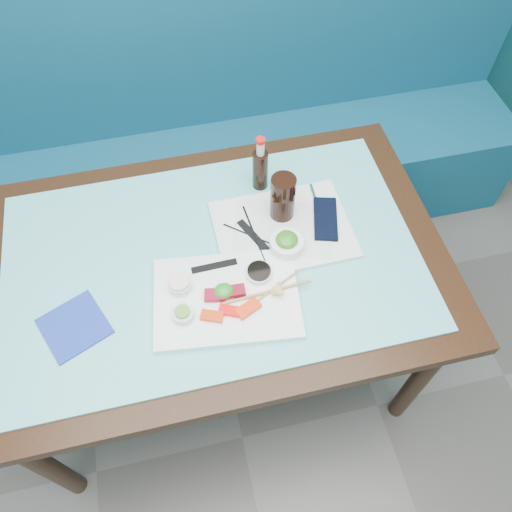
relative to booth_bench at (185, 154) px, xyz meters
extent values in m
cube|color=navy|center=(0.00, -0.07, -0.15)|extent=(3.00, 0.55, 0.45)
cube|color=navy|center=(0.00, 0.15, 0.33)|extent=(3.00, 0.12, 0.95)
cube|color=black|center=(0.00, -0.84, 0.36)|extent=(1.40, 0.90, 0.04)
cylinder|color=black|center=(-0.62, -1.21, -0.02)|extent=(0.06, 0.06, 0.71)
cylinder|color=black|center=(0.62, -1.21, -0.02)|extent=(0.06, 0.06, 0.71)
cylinder|color=black|center=(-0.62, -0.47, -0.02)|extent=(0.06, 0.06, 0.71)
cylinder|color=black|center=(0.62, -0.47, -0.02)|extent=(0.06, 0.06, 0.71)
cube|color=#62C4C2|center=(0.00, -0.84, 0.38)|extent=(1.22, 0.76, 0.01)
cube|color=white|center=(0.02, -0.99, 0.39)|extent=(0.43, 0.33, 0.02)
cube|color=red|center=(-0.03, -1.04, 0.41)|extent=(0.07, 0.05, 0.01)
cube|color=#FF0E0A|center=(0.02, -1.04, 0.41)|extent=(0.07, 0.05, 0.01)
cube|color=#F93509|center=(0.07, -1.04, 0.41)|extent=(0.08, 0.06, 0.02)
cube|color=maroon|center=(-0.01, -0.98, 0.41)|extent=(0.06, 0.05, 0.02)
cube|color=maroon|center=(0.04, -0.98, 0.41)|extent=(0.06, 0.04, 0.02)
ellipsoid|color=#28881F|center=(0.01, -0.98, 0.42)|extent=(0.07, 0.07, 0.03)
cylinder|color=silver|center=(-0.11, -1.02, 0.42)|extent=(0.07, 0.07, 0.02)
cylinder|color=#63A033|center=(-0.11, -1.02, 0.43)|extent=(0.05, 0.05, 0.01)
cylinder|color=white|center=(-0.10, -0.93, 0.42)|extent=(0.07, 0.07, 0.03)
cylinder|color=#FFE4D1|center=(-0.10, -0.93, 0.44)|extent=(0.06, 0.06, 0.01)
cylinder|color=silver|center=(0.12, -0.94, 0.41)|extent=(0.08, 0.08, 0.02)
cylinder|color=black|center=(0.12, -0.94, 0.42)|extent=(0.07, 0.07, 0.01)
cone|color=#E0CF6A|center=(0.16, -1.02, 0.43)|extent=(0.05, 0.05, 0.04)
cube|color=black|center=(0.00, -0.88, 0.41)|extent=(0.13, 0.02, 0.00)
cylinder|color=#A6824E|center=(0.13, -1.00, 0.41)|extent=(0.26, 0.03, 0.01)
cylinder|color=#A4824D|center=(0.14, -1.00, 0.41)|extent=(0.19, 0.10, 0.01)
cube|color=white|center=(0.23, -0.79, 0.39)|extent=(0.41, 0.31, 0.02)
cube|color=silver|center=(0.23, -0.79, 0.40)|extent=(0.35, 0.29, 0.00)
cylinder|color=white|center=(0.22, -0.86, 0.42)|extent=(0.12, 0.12, 0.04)
ellipsoid|color=#31771B|center=(0.22, -0.86, 0.44)|extent=(0.09, 0.09, 0.03)
cylinder|color=black|center=(0.24, -0.73, 0.48)|extent=(0.08, 0.08, 0.16)
cube|color=black|center=(0.37, -0.79, 0.40)|extent=(0.11, 0.18, 0.01)
cylinder|color=silver|center=(0.36, -0.68, 0.40)|extent=(0.01, 0.08, 0.01)
cylinder|color=black|center=(0.13, -0.80, 0.40)|extent=(0.15, 0.13, 0.01)
cylinder|color=black|center=(0.14, -0.80, 0.40)|extent=(0.03, 0.23, 0.01)
cube|color=black|center=(0.14, -0.80, 0.40)|extent=(0.08, 0.14, 0.00)
cylinder|color=black|center=(0.20, -0.59, 0.45)|extent=(0.06, 0.06, 0.14)
cylinder|color=silver|center=(0.20, -0.59, 0.55)|extent=(0.03, 0.03, 0.05)
cylinder|color=red|center=(0.20, -0.59, 0.58)|extent=(0.03, 0.03, 0.01)
cube|color=#1B3398|center=(-0.40, -0.97, 0.39)|extent=(0.21, 0.21, 0.01)
camera|label=1|loc=(-0.06, -1.66, 1.62)|focal=35.00mm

